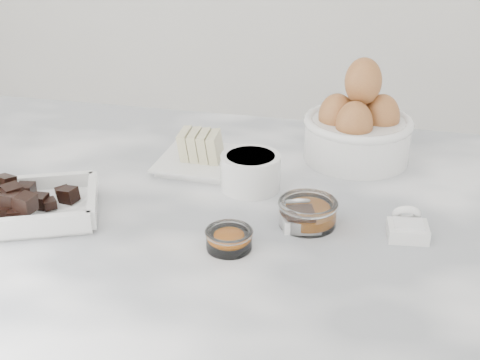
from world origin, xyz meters
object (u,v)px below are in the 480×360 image
Objects in this scene: butter_plate at (202,154)px; egg_bowl at (358,127)px; salt_spoon at (407,226)px; sugar_ramekin at (251,170)px; vanilla_spoon at (299,217)px; zest_bowl at (229,238)px; chocolate_dish at (30,203)px; honey_bowl at (308,212)px.

butter_plate is 0.27m from egg_bowl.
sugar_ramekin is at bearing 158.75° from salt_spoon.
vanilla_spoon is at bearing -177.74° from salt_spoon.
butter_plate is at bearing 113.57° from zest_bowl.
butter_plate is 1.59× the size of sugar_ramekin.
chocolate_dish is at bearing -150.83° from sugar_ramekin.
sugar_ramekin is (0.29, 0.16, 0.01)m from chocolate_dish.
butter_plate is 0.12m from sugar_ramekin.
butter_plate is 2.10× the size of vanilla_spoon.
sugar_ramekin is 1.32× the size of salt_spoon.
salt_spoon is (0.09, -0.25, -0.04)m from egg_bowl.
egg_bowl is 2.16× the size of honey_bowl.
chocolate_dish is 0.33m from sugar_ramekin.
chocolate_dish is 2.66× the size of honey_bowl.
sugar_ramekin is 1.32× the size of vanilla_spoon.
butter_plate is at bearing -160.66° from egg_bowl.
butter_plate is at bearing 146.64° from sugar_ramekin.
vanilla_spoon is (0.38, 0.06, -0.01)m from chocolate_dish.
zest_bowl is 0.12m from vanilla_spoon.
salt_spoon is at bearing -21.25° from sugar_ramekin.
butter_plate is at bearing 49.49° from chocolate_dish.
butter_plate is 0.80× the size of egg_bowl.
vanilla_spoon is (-0.06, -0.25, -0.04)m from egg_bowl.
honey_bowl and vanilla_spoon have the same top height.
zest_bowl is (-0.09, -0.09, -0.00)m from honey_bowl.
butter_plate is at bearing 139.17° from vanilla_spoon.
vanilla_spoon is (0.09, -0.10, -0.02)m from sugar_ramekin.
butter_plate is 0.37m from salt_spoon.
chocolate_dish reaches higher than vanilla_spoon.
honey_bowl is 0.01m from vanilla_spoon.
salt_spoon is at bearing 0.17° from honey_bowl.
vanilla_spoon is 1.00× the size of salt_spoon.
butter_plate is 0.25m from honey_bowl.
sugar_ramekin is 1.09× the size of honey_bowl.
butter_plate is at bearing 141.67° from honey_bowl.
chocolate_dish reaches higher than salt_spoon.
egg_bowl is at bearing 76.30° from vanilla_spoon.
zest_bowl is (0.11, -0.25, -0.01)m from butter_plate.
honey_bowl is 0.13m from zest_bowl.
egg_bowl is 0.26m from salt_spoon.
sugar_ramekin is 0.26m from salt_spoon.
egg_bowl is (0.25, 0.09, 0.04)m from butter_plate.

